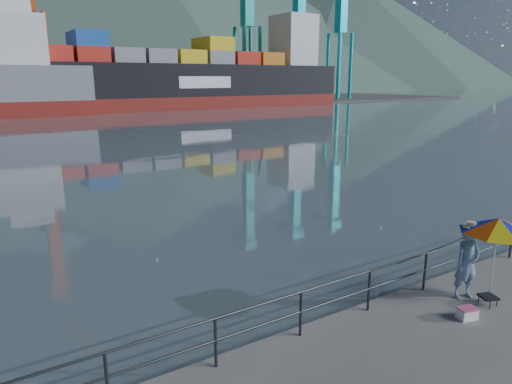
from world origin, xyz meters
TOP-DOWN VIEW (x-y plane):
  - far_dock at (10.00, 93.00)m, footprint 200.00×40.00m
  - guardrail at (0.00, 1.70)m, footprint 22.00×0.06m
  - mountains at (38.82, 207.75)m, footprint 600.00×332.80m
  - port_cranes at (31.00, 84.00)m, footprint 116.00×28.00m
  - container_stacks at (35.61, 93.55)m, footprint 58.00×5.40m
  - fisherman at (3.49, 0.90)m, footprint 0.75×0.58m
  - beach_umbrella at (3.82, 0.44)m, footprint 2.15×2.15m
  - folding_stool at (3.60, 0.33)m, footprint 0.48×0.48m
  - cooler_bag at (2.61, 0.22)m, footprint 0.47×0.37m
  - fishing_rod at (3.49, 1.91)m, footprint 0.60×1.64m
  - container_ship at (31.82, 73.90)m, footprint 59.72×9.95m

SIDE VIEW (x-z plane):
  - far_dock at x=10.00m, z-range -0.20..0.20m
  - fishing_rod at x=3.49m, z-range -0.61..0.61m
  - cooler_bag at x=2.61m, z-range 0.00..0.24m
  - folding_stool at x=3.60m, z-range 0.01..0.25m
  - guardrail at x=0.00m, z-range 0.01..1.03m
  - fisherman at x=3.49m, z-range 0.00..1.81m
  - beach_umbrella at x=3.82m, z-range 0.88..3.00m
  - container_stacks at x=35.61m, z-range -1.26..6.54m
  - container_ship at x=31.82m, z-range -3.22..14.88m
  - port_cranes at x=31.00m, z-range -3.20..35.20m
  - mountains at x=38.82m, z-range -4.45..75.55m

